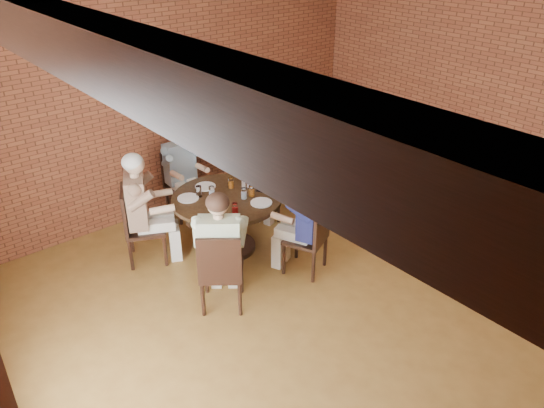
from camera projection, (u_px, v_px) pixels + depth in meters
floor at (347, 327)px, 5.51m from camera, size 7.00×7.00×0.00m
wall_back at (163, 92)px, 7.06m from camera, size 7.00×0.00×7.00m
wall_right at (537, 106)px, 6.53m from camera, size 0.00×7.00×7.00m
ceiling_beam at (45, 31)px, 2.57m from camera, size 0.22×6.90×0.26m
dining_table at (228, 212)px, 6.57m from camera, size 1.35×1.35×0.75m
chair_a at (278, 180)px, 7.45m from camera, size 0.50×0.50×0.91m
diner_a at (275, 173)px, 7.32m from camera, size 0.73×0.66×1.29m
chair_b at (181, 181)px, 7.40m from camera, size 0.45×0.45×0.94m
diner_b at (183, 172)px, 7.27m from camera, size 0.56×0.67×1.34m
chair_c at (137, 223)px, 6.36m from camera, size 0.62×0.62×0.98m
diner_c at (143, 209)px, 6.29m from camera, size 0.89×0.83×1.41m
chair_d at (221, 269)px, 5.53m from camera, size 0.63×0.63×0.96m
diner_d at (221, 251)px, 5.53m from camera, size 0.87×0.88×1.38m
chair_e at (312, 235)px, 6.14m from camera, size 0.58×0.58×0.95m
diner_e at (306, 221)px, 6.10m from camera, size 0.77×0.83×1.35m
plate_a at (252, 183)px, 6.79m from camera, size 0.26×0.26×0.01m
plate_b at (205, 186)px, 6.70m from camera, size 0.26×0.26×0.01m
plate_c at (188, 198)px, 6.42m from camera, size 0.26×0.26×0.01m
plate_d at (261, 203)px, 6.32m from camera, size 0.26×0.26×0.01m
glass_a at (244, 184)px, 6.61m from camera, size 0.07×0.07×0.14m
glass_b at (231, 183)px, 6.64m from camera, size 0.07×0.07×0.14m
glass_c at (199, 191)px, 6.44m from camera, size 0.07×0.07×0.14m
glass_d at (212, 192)px, 6.43m from camera, size 0.07×0.07×0.14m
glass_e at (217, 200)px, 6.25m from camera, size 0.07×0.07×0.14m
glass_f at (235, 209)px, 6.05m from camera, size 0.07×0.07×0.14m
glass_g at (244, 193)px, 6.39m from camera, size 0.07×0.07×0.14m
glass_h at (252, 191)px, 6.44m from camera, size 0.07×0.07×0.14m
smartphone at (261, 191)px, 6.59m from camera, size 0.11×0.15×0.01m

